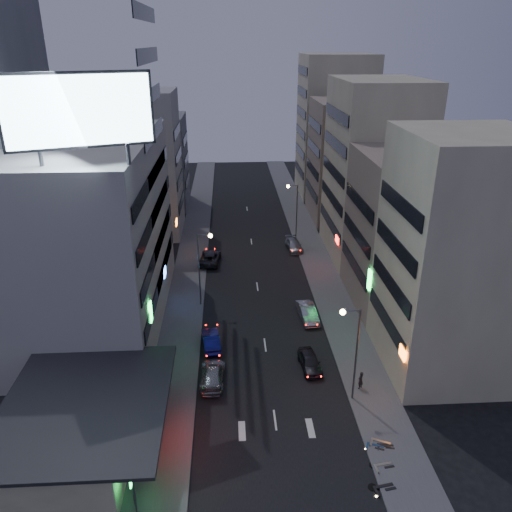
{
  "coord_description": "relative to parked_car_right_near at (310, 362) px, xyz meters",
  "views": [
    {
      "loc": [
        -3.11,
        -25.13,
        26.02
      ],
      "look_at": [
        -0.54,
        19.25,
        6.77
      ],
      "focal_mm": 35.0,
      "sensor_mm": 36.0,
      "label": 1
    }
  ],
  "objects": [
    {
      "name": "scooter_blue",
      "position": [
        3.77,
        -9.37,
        -0.01
      ],
      "size": [
        1.19,
        1.86,
        1.08
      ],
      "primitive_type": null,
      "rotation": [
        0.0,
        0.0,
        1.2
      ],
      "color": "navy",
      "rests_on": "sidewalk_right"
    },
    {
      "name": "billboard",
      "position": [
        -16.57,
        -0.26,
        20.99
      ],
      "size": [
        9.52,
        3.75,
        6.2
      ],
      "rotation": [
        0.0,
        0.0,
        0.35
      ],
      "color": "#595B60",
      "rests_on": "white_building"
    },
    {
      "name": "sidewalk_left",
      "position": [
        -11.58,
        19.77,
        -0.61
      ],
      "size": [
        4.0,
        120.0,
        0.12
      ],
      "primitive_type": "cube",
      "color": "#4C4C4F",
      "rests_on": "ground"
    },
    {
      "name": "white_building",
      "position": [
        -20.58,
        9.77,
        8.33
      ],
      "size": [
        14.0,
        24.0,
        18.0
      ],
      "primitive_type": "cube",
      "color": "#A2A29D",
      "rests_on": "ground"
    },
    {
      "name": "parked_car_left",
      "position": [
        -9.18,
        22.8,
        0.05
      ],
      "size": [
        2.95,
        5.44,
        1.45
      ],
      "primitive_type": "imported",
      "rotation": [
        0.0,
        0.0,
        3.03
      ],
      "color": "#2B2B31",
      "rests_on": "ground"
    },
    {
      "name": "far_right_b",
      "position": [
        12.42,
        53.77,
        11.33
      ],
      "size": [
        12.0,
        12.0,
        24.0
      ],
      "primitive_type": "cube",
      "color": "beige",
      "rests_on": "ground"
    },
    {
      "name": "parked_car_right_mid",
      "position": [
        1.06,
        8.23,
        0.06
      ],
      "size": [
        1.93,
        4.53,
        1.45
      ],
      "primitive_type": "imported",
      "rotation": [
        0.0,
        0.0,
        0.09
      ],
      "color": "#ADB0B6",
      "rests_on": "ground"
    },
    {
      "name": "parked_car_right_far",
      "position": [
        2.02,
        26.5,
        -0.01
      ],
      "size": [
        2.27,
        4.68,
        1.31
      ],
      "primitive_type": "imported",
      "rotation": [
        0.0,
        0.0,
        0.1
      ],
      "color": "#989BA0",
      "rests_on": "ground"
    },
    {
      "name": "far_right_a",
      "position": [
        11.92,
        39.77,
        8.33
      ],
      "size": [
        11.0,
        12.0,
        18.0
      ],
      "primitive_type": "cube",
      "color": "gray",
      "rests_on": "ground"
    },
    {
      "name": "road_car_blue",
      "position": [
        -8.58,
        3.77,
        0.03
      ],
      "size": [
        1.98,
        4.39,
        1.4
      ],
      "primitive_type": "imported",
      "rotation": [
        0.0,
        0.0,
        3.26
      ],
      "color": "navy",
      "rests_on": "ground"
    },
    {
      "name": "scooter_black_a",
      "position": [
        3.35,
        -12.47,
        0.07
      ],
      "size": [
        1.01,
        2.1,
        1.23
      ],
      "primitive_type": null,
      "rotation": [
        0.0,
        0.0,
        1.75
      ],
      "color": "black",
      "rests_on": "sidewalk_right"
    },
    {
      "name": "scooter_silver_b",
      "position": [
        4.33,
        -9.13,
        0.07
      ],
      "size": [
        1.47,
        2.14,
        1.25
      ],
      "primitive_type": null,
      "rotation": [
        0.0,
        0.0,
        1.14
      ],
      "color": "gray",
      "rests_on": "sidewalk_right"
    },
    {
      "name": "ground",
      "position": [
        -3.58,
        -10.23,
        -0.67
      ],
      "size": [
        180.0,
        180.0,
        0.0
      ],
      "primitive_type": "plane",
      "color": "black",
      "rests_on": "ground"
    },
    {
      "name": "street_lamp_right_far",
      "position": [
        2.33,
        29.77,
        4.69
      ],
      "size": [
        1.6,
        0.44,
        8.02
      ],
      "color": "#595B60",
      "rests_on": "sidewalk_right"
    },
    {
      "name": "street_lamp_right_near",
      "position": [
        2.33,
        -4.23,
        4.69
      ],
      "size": [
        1.6,
        0.44,
        8.02
      ],
      "color": "#595B60",
      "rests_on": "sidewalk_right"
    },
    {
      "name": "shophouse_near",
      "position": [
        11.42,
        0.27,
        9.33
      ],
      "size": [
        10.0,
        11.0,
        20.0
      ],
      "primitive_type": "cube",
      "color": "beige",
      "rests_on": "ground"
    },
    {
      "name": "shophouse_far",
      "position": [
        11.42,
        24.77,
        10.33
      ],
      "size": [
        10.0,
        14.0,
        22.0
      ],
      "primitive_type": "cube",
      "color": "beige",
      "rests_on": "ground"
    },
    {
      "name": "scooter_silver_a",
      "position": [
        3.8,
        -10.77,
        0.02
      ],
      "size": [
        0.9,
        1.95,
        1.15
      ],
      "primitive_type": null,
      "rotation": [
        0.0,
        0.0,
        1.72
      ],
      "color": "#A9ACB0",
      "rests_on": "sidewalk_right"
    },
    {
      "name": "person",
      "position": [
        3.63,
        -3.06,
        0.22
      ],
      "size": [
        0.66,
        0.65,
        1.54
      ],
      "primitive_type": "imported",
      "rotation": [
        0.0,
        0.0,
        3.87
      ],
      "color": "black",
      "rests_on": "sidewalk_right"
    },
    {
      "name": "street_lamp_left",
      "position": [
        -9.48,
        11.77,
        4.69
      ],
      "size": [
        1.6,
        0.44,
        8.02
      ],
      "color": "#595B60",
      "rests_on": "sidewalk_left"
    },
    {
      "name": "far_left_a",
      "position": [
        -19.08,
        34.77,
        9.33
      ],
      "size": [
        11.0,
        10.0,
        20.0
      ],
      "primitive_type": "cube",
      "color": "#A2A29D",
      "rests_on": "ground"
    },
    {
      "name": "scooter_black_b",
      "position": [
        4.45,
        -9.29,
        -0.03
      ],
      "size": [
        0.87,
        1.76,
        1.03
      ],
      "primitive_type": null,
      "rotation": [
        0.0,
        0.0,
        1.38
      ],
      "color": "black",
      "rests_on": "sidewalk_right"
    },
    {
      "name": "parked_car_right_near",
      "position": [
        0.0,
        0.0,
        0.0
      ],
      "size": [
        1.91,
        4.05,
        1.34
      ],
      "primitive_type": "imported",
      "rotation": [
        0.0,
        0.0,
        0.09
      ],
      "color": "#28272C",
      "rests_on": "ground"
    },
    {
      "name": "sidewalk_right",
      "position": [
        4.42,
        19.77,
        -0.61
      ],
      "size": [
        4.0,
        120.0,
        0.12
      ],
      "primitive_type": "cube",
      "color": "#4C4C4F",
      "rests_on": "ground"
    },
    {
      "name": "food_court",
      "position": [
        -17.48,
        -8.23,
        1.31
      ],
      "size": [
        11.0,
        13.0,
        3.88
      ],
      "color": "beige",
      "rests_on": "ground"
    },
    {
      "name": "far_left_b",
      "position": [
        -19.58,
        47.77,
        6.83
      ],
      "size": [
        12.0,
        10.0,
        15.0
      ],
      "primitive_type": "cube",
      "color": "slate",
      "rests_on": "ground"
    },
    {
      "name": "shophouse_mid",
      "position": [
        11.92,
        11.77,
        7.33
      ],
      "size": [
        11.0,
        12.0,
        16.0
      ],
      "primitive_type": "cube",
      "color": "gray",
      "rests_on": "ground"
    },
    {
      "name": "road_car_silver",
      "position": [
        -8.32,
        -1.34,
        0.02
      ],
      "size": [
        2.14,
        4.85,
        1.38
      ],
      "primitive_type": "imported",
      "rotation": [
        0.0,
        0.0,
        3.1
      ],
      "color": "gray",
      "rests_on": "ground"
    }
  ]
}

